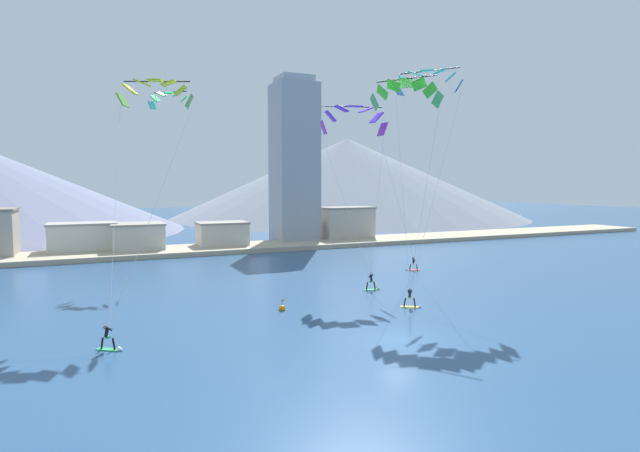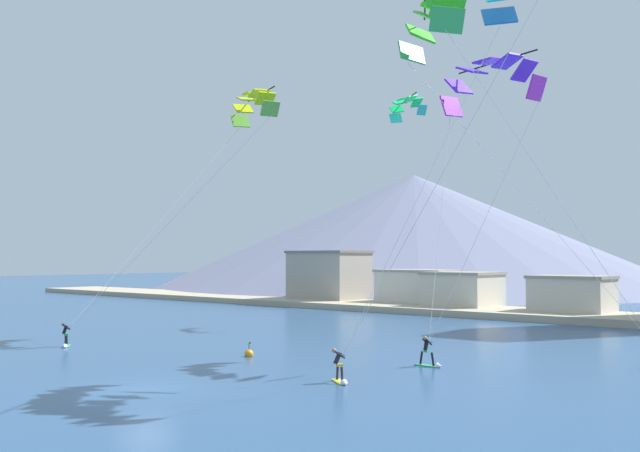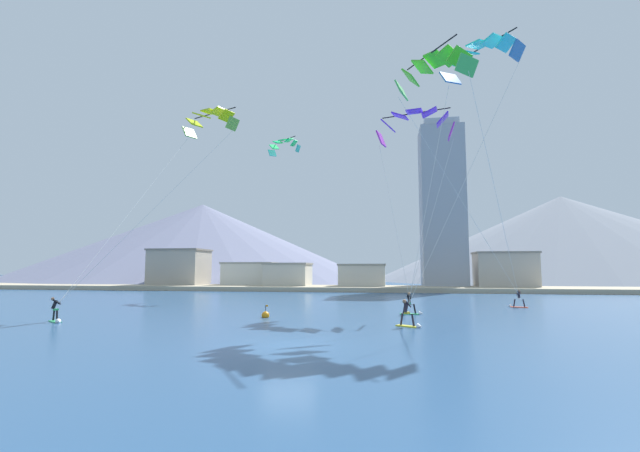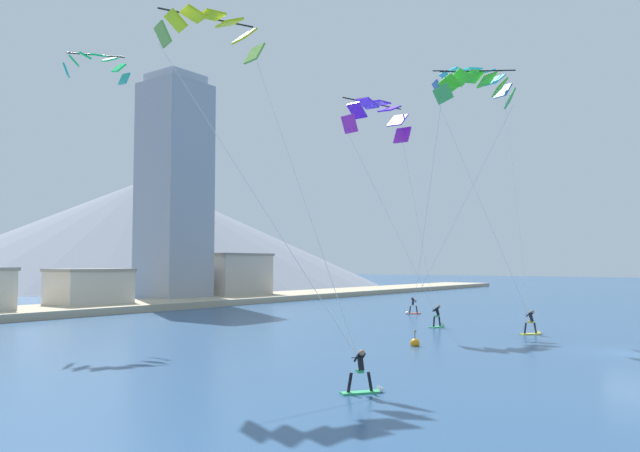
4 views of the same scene
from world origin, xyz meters
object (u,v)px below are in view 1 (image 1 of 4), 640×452
at_px(kitesurfer_mid_center, 111,343).
at_px(race_marker_buoy, 282,308).
at_px(parafoil_kite_distant_high_outer, 170,98).
at_px(parafoil_kite_far_left, 406,92).
at_px(parafoil_kite_near_lead, 354,117).
at_px(parafoil_kite_mid_center, 155,91).
at_px(kitesurfer_far_left, 412,267).
at_px(kitesurfer_near_lead, 373,285).
at_px(kitesurfer_near_trail, 412,301).
at_px(parafoil_kite_near_trail, 428,80).

relative_size(kitesurfer_mid_center, race_marker_buoy, 1.68).
bearing_deg(parafoil_kite_distant_high_outer, parafoil_kite_far_left, -53.53).
distance_m(kitesurfer_mid_center, parafoil_kite_near_lead, 32.84).
distance_m(parafoil_kite_mid_center, parafoil_kite_far_left, 22.03).
bearing_deg(parafoil_kite_distant_high_outer, parafoil_kite_near_lead, -43.23).
bearing_deg(parafoil_kite_far_left, parafoil_kite_near_lead, 96.92).
xyz_separation_m(kitesurfer_far_left, parafoil_kite_far_left, (-7.82, -9.93, 17.96)).
bearing_deg(parafoil_kite_distant_high_outer, parafoil_kite_mid_center, -101.79).
relative_size(parafoil_kite_mid_center, parafoil_kite_distant_high_outer, 3.69).
distance_m(kitesurfer_near_lead, parafoil_kite_near_lead, 17.62).
distance_m(kitesurfer_near_trail, race_marker_buoy, 10.70).
bearing_deg(kitesurfer_far_left, kitesurfer_mid_center, -154.04).
bearing_deg(parafoil_kite_near_lead, kitesurfer_near_trail, -96.28).
xyz_separation_m(kitesurfer_near_lead, parafoil_kite_distant_high_outer, (-15.53, 21.23, 19.78)).
bearing_deg(kitesurfer_near_lead, parafoil_kite_near_lead, 81.07).
distance_m(parafoil_kite_near_trail, parafoil_kite_far_left, 4.50).
relative_size(parafoil_kite_far_left, race_marker_buoy, 17.99).
height_order(parafoil_kite_distant_high_outer, race_marker_buoy, parafoil_kite_distant_high_outer).
bearing_deg(kitesurfer_near_trail, parafoil_kite_near_trail, 47.86).
distance_m(kitesurfer_near_lead, parafoil_kite_distant_high_outer, 32.91).
bearing_deg(parafoil_kite_near_lead, kitesurfer_mid_center, -149.52).
distance_m(parafoil_kite_near_lead, parafoil_kite_far_left, 8.28).
bearing_deg(parafoil_kite_near_trail, parafoil_kite_distant_high_outer, 134.18).
bearing_deg(parafoil_kite_far_left, parafoil_kite_near_trail, 26.30).
height_order(kitesurfer_near_lead, race_marker_buoy, kitesurfer_near_lead).
bearing_deg(parafoil_kite_far_left, kitesurfer_near_trail, -116.13).
bearing_deg(kitesurfer_mid_center, parafoil_kite_mid_center, 71.25).
relative_size(parafoil_kite_near_trail, parafoil_kite_distant_high_outer, 4.13).
height_order(kitesurfer_near_lead, kitesurfer_mid_center, kitesurfer_near_lead).
xyz_separation_m(parafoil_kite_distant_high_outer, race_marker_buoy, (4.92, -24.94, -20.16)).
bearing_deg(parafoil_kite_near_trail, kitesurfer_near_lead, 174.81).
height_order(kitesurfer_near_lead, parafoil_kite_near_trail, parafoil_kite_near_trail).
xyz_separation_m(kitesurfer_far_left, race_marker_buoy, (-20.32, -11.29, -0.30)).
bearing_deg(parafoil_kite_near_trail, kitesurfer_near_trail, -132.14).
bearing_deg(kitesurfer_near_trail, kitesurfer_near_lead, 85.85).
bearing_deg(kitesurfer_far_left, parafoil_kite_near_lead, -168.39).
height_order(parafoil_kite_near_trail, parafoil_kite_distant_high_outer, parafoil_kite_near_trail).
bearing_deg(kitesurfer_near_lead, kitesurfer_mid_center, -159.94).
height_order(kitesurfer_mid_center, race_marker_buoy, kitesurfer_mid_center).
bearing_deg(kitesurfer_near_trail, parafoil_kite_distant_high_outer, 117.76).
distance_m(kitesurfer_far_left, parafoil_kite_mid_center, 33.84).
bearing_deg(parafoil_kite_mid_center, kitesurfer_near_trail, -32.85).
bearing_deg(kitesurfer_far_left, kitesurfer_near_lead, -141.99).
xyz_separation_m(parafoil_kite_mid_center, parafoil_kite_distant_high_outer, (3.46, 16.59, 2.18)).
height_order(kitesurfer_mid_center, parafoil_kite_mid_center, parafoil_kite_mid_center).
bearing_deg(kitesurfer_near_lead, parafoil_kite_far_left, -50.98).
distance_m(kitesurfer_far_left, parafoil_kite_near_lead, 18.96).
bearing_deg(parafoil_kite_mid_center, kitesurfer_mid_center, -108.75).
xyz_separation_m(kitesurfer_near_lead, parafoil_kite_near_trail, (5.60, -0.51, 19.67)).
height_order(kitesurfer_near_trail, parafoil_kite_near_trail, parafoil_kite_near_trail).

